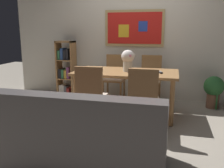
{
  "coord_description": "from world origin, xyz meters",
  "views": [
    {
      "loc": [
        0.74,
        -3.49,
        1.39
      ],
      "look_at": [
        -0.07,
        -0.24,
        0.65
      ],
      "focal_mm": 39.77,
      "sensor_mm": 36.0,
      "label": 1
    }
  ],
  "objects": [
    {
      "name": "tv_remote",
      "position": [
        0.56,
        0.39,
        0.74
      ],
      "size": [
        0.09,
        0.16,
        0.02
      ],
      "color": "black",
      "rests_on": "dining_table"
    },
    {
      "name": "wall_back_with_painting",
      "position": [
        -0.0,
        1.52,
        1.3
      ],
      "size": [
        5.2,
        0.14,
        2.6
      ],
      "color": "silver",
      "rests_on": "ground_plane"
    },
    {
      "name": "dining_chair_far_right",
      "position": [
        0.34,
        1.17,
        0.54
      ],
      "size": [
        0.4,
        0.41,
        0.91
      ],
      "color": "#9E7042",
      "rests_on": "ground_plane"
    },
    {
      "name": "dining_table",
      "position": [
        0.01,
        0.41,
        0.64
      ],
      "size": [
        1.65,
        0.87,
        0.73
      ],
      "color": "#9E7042",
      "rests_on": "ground_plane"
    },
    {
      "name": "flower_vase",
      "position": [
        0.04,
        0.4,
        0.93
      ],
      "size": [
        0.22,
        0.21,
        0.34
      ],
      "color": "beige",
      "rests_on": "dining_table"
    },
    {
      "name": "leather_couch",
      "position": [
        -0.18,
        -1.35,
        0.31
      ],
      "size": [
        1.8,
        0.84,
        0.84
      ],
      "color": "#514C4C",
      "rests_on": "ground_plane"
    },
    {
      "name": "potted_ivy",
      "position": [
        1.47,
        1.13,
        0.34
      ],
      "size": [
        0.36,
        0.36,
        0.58
      ],
      "color": "brown",
      "rests_on": "ground_plane"
    },
    {
      "name": "bookshelf",
      "position": [
        -1.42,
        1.23,
        0.54
      ],
      "size": [
        0.36,
        0.28,
        1.16
      ],
      "color": "#9E7042",
      "rests_on": "ground_plane"
    },
    {
      "name": "dining_chair_far_left",
      "position": [
        -0.35,
        1.13,
        0.54
      ],
      "size": [
        0.4,
        0.41,
        0.91
      ],
      "color": "#9E7042",
      "rests_on": "ground_plane"
    },
    {
      "name": "dining_chair_near_right",
      "position": [
        0.39,
        -0.34,
        0.54
      ],
      "size": [
        0.4,
        0.41,
        0.91
      ],
      "color": "#9E7042",
      "rests_on": "ground_plane"
    },
    {
      "name": "dining_chair_near_left",
      "position": [
        -0.34,
        -0.33,
        0.54
      ],
      "size": [
        0.4,
        0.41,
        0.91
      ],
      "color": "#9E7042",
      "rests_on": "ground_plane"
    },
    {
      "name": "ground_plane",
      "position": [
        0.0,
        0.0,
        0.0
      ],
      "size": [
        12.0,
        12.0,
        0.0
      ],
      "primitive_type": "plane",
      "color": "gray"
    }
  ]
}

